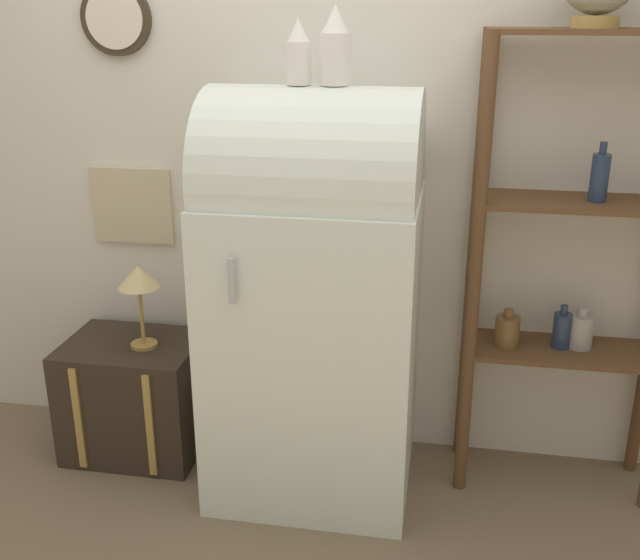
% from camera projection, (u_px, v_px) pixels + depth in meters
% --- Properties ---
extents(ground_plane, '(12.00, 12.00, 0.00)m').
position_uv_depth(ground_plane, '(305.00, 508.00, 2.90)').
color(ground_plane, '#7A664C').
extents(wall_back, '(7.00, 0.09, 2.70)m').
position_uv_depth(wall_back, '(330.00, 135.00, 2.97)').
color(wall_back, silver).
rests_on(wall_back, ground_plane).
extents(refrigerator, '(0.77, 0.70, 1.58)m').
position_uv_depth(refrigerator, '(315.00, 292.00, 2.82)').
color(refrigerator, silver).
rests_on(refrigerator, ground_plane).
extents(suitcase_trunk, '(0.56, 0.44, 0.50)m').
position_uv_depth(suitcase_trunk, '(136.00, 396.00, 3.22)').
color(suitcase_trunk, '#33281E').
rests_on(suitcase_trunk, ground_plane).
extents(shelf_unit, '(0.76, 0.30, 1.76)m').
position_uv_depth(shelf_unit, '(572.00, 253.00, 2.76)').
color(shelf_unit, brown).
rests_on(shelf_unit, ground_plane).
extents(vase_left, '(0.09, 0.09, 0.22)m').
position_uv_depth(vase_left, '(298.00, 54.00, 2.53)').
color(vase_left, white).
rests_on(vase_left, refrigerator).
extents(vase_center, '(0.11, 0.11, 0.26)m').
position_uv_depth(vase_center, '(335.00, 48.00, 2.52)').
color(vase_center, white).
rests_on(vase_center, refrigerator).
extents(desk_lamp, '(0.17, 0.17, 0.35)m').
position_uv_depth(desk_lamp, '(139.00, 282.00, 3.01)').
color(desk_lamp, '#AD8942').
rests_on(desk_lamp, suitcase_trunk).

